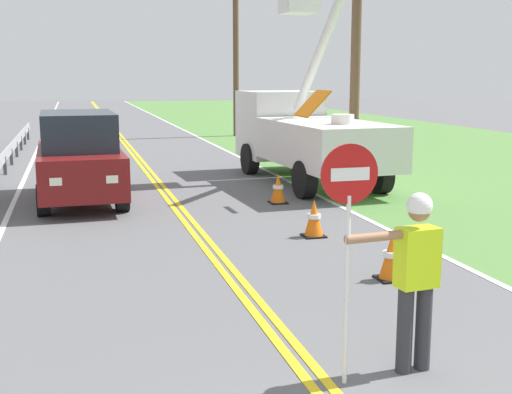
% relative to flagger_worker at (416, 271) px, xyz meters
% --- Properties ---
extents(grass_verge_right, '(16.00, 110.00, 0.01)m').
position_rel_flagger_worker_xyz_m(grass_verge_right, '(10.59, 17.14, -1.04)').
color(grass_verge_right, '#517F3D').
rests_on(grass_verge_right, ground).
extents(centerline_yellow_left, '(0.11, 110.00, 0.01)m').
position_rel_flagger_worker_xyz_m(centerline_yellow_left, '(-1.10, 17.14, -1.04)').
color(centerline_yellow_left, yellow).
rests_on(centerline_yellow_left, ground).
extents(centerline_yellow_right, '(0.11, 110.00, 0.01)m').
position_rel_flagger_worker_xyz_m(centerline_yellow_right, '(-0.92, 17.14, -1.04)').
color(centerline_yellow_right, yellow).
rests_on(centerline_yellow_right, ground).
extents(edge_line_right, '(0.12, 110.00, 0.01)m').
position_rel_flagger_worker_xyz_m(edge_line_right, '(2.59, 17.14, -1.04)').
color(edge_line_right, silver).
rests_on(edge_line_right, ground).
extents(edge_line_left, '(0.12, 110.00, 0.01)m').
position_rel_flagger_worker_xyz_m(edge_line_left, '(-4.61, 17.14, -1.04)').
color(edge_line_left, silver).
rests_on(edge_line_left, ground).
extents(flagger_worker, '(1.08, 0.28, 1.83)m').
position_rel_flagger_worker_xyz_m(flagger_worker, '(0.00, 0.00, 0.00)').
color(flagger_worker, '#2D2D33').
rests_on(flagger_worker, ground).
extents(stop_sign_paddle, '(0.56, 0.04, 2.33)m').
position_rel_flagger_worker_xyz_m(stop_sign_paddle, '(-0.76, -0.08, 0.66)').
color(stop_sign_paddle, silver).
rests_on(stop_sign_paddle, ground).
extents(utility_bucket_truck, '(2.67, 6.92, 5.42)m').
position_rel_flagger_worker_xyz_m(utility_bucket_truck, '(3.03, 11.98, 0.37)').
color(utility_bucket_truck, silver).
rests_on(utility_bucket_truck, ground).
extents(oncoming_suv_nearest, '(2.02, 4.65, 2.10)m').
position_rel_flagger_worker_xyz_m(oncoming_suv_nearest, '(-3.09, 10.34, 0.01)').
color(oncoming_suv_nearest, maroon).
rests_on(oncoming_suv_nearest, ground).
extents(utility_pole_near, '(1.80, 0.28, 7.82)m').
position_rel_flagger_worker_xyz_m(utility_pole_near, '(4.60, 12.15, 3.04)').
color(utility_pole_near, brown).
rests_on(utility_pole_near, ground).
extents(utility_pole_mid, '(1.80, 0.28, 8.23)m').
position_rel_flagger_worker_xyz_m(utility_pole_mid, '(4.53, 26.26, 3.25)').
color(utility_pole_mid, brown).
rests_on(utility_pole_mid, ground).
extents(traffic_cone_lead, '(0.40, 0.40, 0.70)m').
position_rel_flagger_worker_xyz_m(traffic_cone_lead, '(1.18, 2.84, -0.71)').
color(traffic_cone_lead, orange).
rests_on(traffic_cone_lead, ground).
extents(traffic_cone_mid, '(0.40, 0.40, 0.70)m').
position_rel_flagger_worker_xyz_m(traffic_cone_mid, '(1.01, 5.63, -0.71)').
color(traffic_cone_mid, orange).
rests_on(traffic_cone_mid, ground).
extents(traffic_cone_tail, '(0.40, 0.40, 0.70)m').
position_rel_flagger_worker_xyz_m(traffic_cone_tail, '(1.34, 8.94, -0.71)').
color(traffic_cone_tail, orange).
rests_on(traffic_cone_tail, ground).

